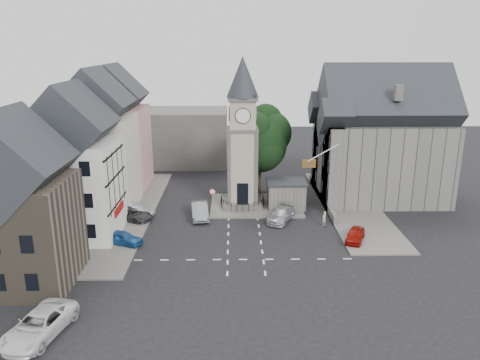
{
  "coord_description": "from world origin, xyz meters",
  "views": [
    {
      "loc": [
        -0.96,
        -41.3,
        17.44
      ],
      "look_at": [
        -0.31,
        5.0,
        3.9
      ],
      "focal_mm": 35.0,
      "sensor_mm": 36.0,
      "label": 1
    }
  ],
  "objects_px": {
    "stone_shelter": "(286,194)",
    "car_west_blue": "(123,238)",
    "car_east_red": "(355,235)",
    "pedestrian": "(324,219)",
    "clock_tower": "(243,134)"
  },
  "relations": [
    {
      "from": "clock_tower",
      "to": "car_east_red",
      "type": "height_order",
      "value": "clock_tower"
    },
    {
      "from": "stone_shelter",
      "to": "car_west_blue",
      "type": "xyz_separation_m",
      "value": [
        -15.77,
        -9.79,
        -0.91
      ]
    },
    {
      "from": "car_west_blue",
      "to": "car_east_red",
      "type": "distance_m",
      "value": 21.12
    },
    {
      "from": "clock_tower",
      "to": "car_west_blue",
      "type": "relative_size",
      "value": 4.36
    },
    {
      "from": "stone_shelter",
      "to": "pedestrian",
      "type": "distance_m",
      "value": 6.41
    },
    {
      "from": "stone_shelter",
      "to": "car_east_red",
      "type": "xyz_separation_m",
      "value": [
        5.34,
        -9.37,
        -0.94
      ]
    },
    {
      "from": "clock_tower",
      "to": "car_east_red",
      "type": "bearing_deg",
      "value": -44.21
    },
    {
      "from": "clock_tower",
      "to": "car_east_red",
      "type": "distance_m",
      "value": 16.01
    },
    {
      "from": "pedestrian",
      "to": "car_west_blue",
      "type": "bearing_deg",
      "value": -30.34
    },
    {
      "from": "car_west_blue",
      "to": "pedestrian",
      "type": "relative_size",
      "value": 2.49
    },
    {
      "from": "clock_tower",
      "to": "car_west_blue",
      "type": "distance_m",
      "value": 16.8
    },
    {
      "from": "stone_shelter",
      "to": "car_west_blue",
      "type": "bearing_deg",
      "value": -148.17
    },
    {
      "from": "clock_tower",
      "to": "car_west_blue",
      "type": "height_order",
      "value": "clock_tower"
    },
    {
      "from": "car_east_red",
      "to": "pedestrian",
      "type": "bearing_deg",
      "value": 142.13
    },
    {
      "from": "clock_tower",
      "to": "pedestrian",
      "type": "distance_m",
      "value": 12.42
    }
  ]
}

